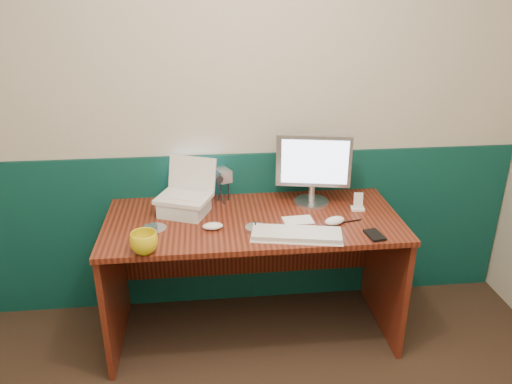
{
  "coord_description": "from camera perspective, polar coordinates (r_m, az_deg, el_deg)",
  "views": [
    {
      "loc": [
        -0.16,
        -1.04,
        1.94
      ],
      "look_at": [
        0.08,
        1.23,
        0.97
      ],
      "focal_mm": 35.0,
      "sensor_mm": 36.0,
      "label": 1
    }
  ],
  "objects": [
    {
      "name": "laptop",
      "position": [
        2.72,
        -8.38,
        1.33
      ],
      "size": [
        0.34,
        0.3,
        0.23
      ],
      "primitive_type": null,
      "rotation": [
        0.0,
        0.0,
        -0.39
      ],
      "color": "silver",
      "rests_on": "laptop_riser"
    },
    {
      "name": "wainscot",
      "position": [
        3.14,
        -2.39,
        -4.36
      ],
      "size": [
        3.48,
        0.02,
        1.0
      ],
      "primitive_type": "cube",
      "color": "#07352F",
      "rests_on": "ground"
    },
    {
      "name": "papers",
      "position": [
        2.7,
        4.82,
        -3.23
      ],
      "size": [
        0.17,
        0.12,
        0.0
      ],
      "primitive_type": "cube",
      "rotation": [
        0.0,
        0.0,
        0.07
      ],
      "color": "silver",
      "rests_on": "desk"
    },
    {
      "name": "mug",
      "position": [
        2.42,
        -12.67,
        -5.67
      ],
      "size": [
        0.15,
        0.15,
        0.11
      ],
      "primitive_type": "imported",
      "rotation": [
        0.0,
        0.0,
        -0.11
      ],
      "color": "gold",
      "rests_on": "desk"
    },
    {
      "name": "cd_spindle",
      "position": [
        2.58,
        -0.08,
        -4.19
      ],
      "size": [
        0.11,
        0.11,
        0.02
      ],
      "primitive_type": "cylinder",
      "color": "#B6BAC7",
      "rests_on": "desk"
    },
    {
      "name": "keyboard",
      "position": [
        2.52,
        4.66,
        -4.91
      ],
      "size": [
        0.47,
        0.23,
        0.03
      ],
      "primitive_type": "cube",
      "rotation": [
        0.0,
        0.0,
        -0.19
      ],
      "color": "silver",
      "rests_on": "desk"
    },
    {
      "name": "dock",
      "position": [
        2.87,
        11.52,
        -1.86
      ],
      "size": [
        0.08,
        0.06,
        0.01
      ],
      "primitive_type": "cube",
      "rotation": [
        0.0,
        0.0,
        -0.13
      ],
      "color": "white",
      "rests_on": "desk"
    },
    {
      "name": "back_wall",
      "position": [
        2.88,
        -2.66,
        9.12
      ],
      "size": [
        3.5,
        0.04,
        2.5
      ],
      "primitive_type": "cube",
      "color": "#B7AF9B",
      "rests_on": "ground"
    },
    {
      "name": "desk",
      "position": [
        2.9,
        -0.32,
        -9.73
      ],
      "size": [
        1.6,
        0.7,
        0.75
      ],
      "primitive_type": "cube",
      "color": "#39140A",
      "rests_on": "ground"
    },
    {
      "name": "pen",
      "position": [
        2.72,
        10.7,
        -3.3
      ],
      "size": [
        0.13,
        0.03,
        0.01
      ],
      "primitive_type": "cylinder",
      "rotation": [
        0.0,
        1.57,
        0.21
      ],
      "color": "black",
      "rests_on": "desk"
    },
    {
      "name": "cd_loose_a",
      "position": [
        2.66,
        -11.59,
        -4.06
      ],
      "size": [
        0.13,
        0.13,
        0.0
      ],
      "primitive_type": "cylinder",
      "color": "#B6BDC8",
      "rests_on": "desk"
    },
    {
      "name": "monitor",
      "position": [
        2.83,
        6.51,
        2.56
      ],
      "size": [
        0.43,
        0.2,
        0.42
      ],
      "primitive_type": null,
      "rotation": [
        0.0,
        0.0,
        -0.19
      ],
      "color": "#B5B5BA",
      "rests_on": "desk"
    },
    {
      "name": "laptop_riser",
      "position": [
        2.78,
        -8.19,
        -1.69
      ],
      "size": [
        0.3,
        0.28,
        0.08
      ],
      "primitive_type": "cube",
      "rotation": [
        0.0,
        0.0,
        -0.39
      ],
      "color": "silver",
      "rests_on": "desk"
    },
    {
      "name": "music_player",
      "position": [
        2.85,
        11.6,
        -0.93
      ],
      "size": [
        0.05,
        0.03,
        0.09
      ],
      "primitive_type": "cube",
      "rotation": [
        -0.17,
        0.0,
        -0.13
      ],
      "color": "silver",
      "rests_on": "dock"
    },
    {
      "name": "mouse_right",
      "position": [
        2.68,
        8.98,
        -3.25
      ],
      "size": [
        0.14,
        0.11,
        0.04
      ],
      "primitive_type": "ellipsoid",
      "rotation": [
        0.0,
        0.0,
        0.43
      ],
      "color": "white",
      "rests_on": "desk"
    },
    {
      "name": "camcorder",
      "position": [
        2.88,
        -3.79,
        0.68
      ],
      "size": [
        0.13,
        0.15,
        0.2
      ],
      "primitive_type": null,
      "rotation": [
        0.0,
        0.0,
        0.39
      ],
      "color": "#A6A6AA",
      "rests_on": "desk"
    },
    {
      "name": "mouse_left",
      "position": [
        2.6,
        -4.97,
        -3.9
      ],
      "size": [
        0.11,
        0.07,
        0.04
      ],
      "primitive_type": "ellipsoid",
      "rotation": [
        0.0,
        0.0,
        0.03
      ],
      "color": "silver",
      "rests_on": "desk"
    },
    {
      "name": "pda",
      "position": [
        2.6,
        13.41,
        -4.81
      ],
      "size": [
        0.09,
        0.13,
        0.01
      ],
      "primitive_type": "cube",
      "rotation": [
        0.0,
        0.0,
        0.15
      ],
      "color": "black",
      "rests_on": "desk"
    }
  ]
}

